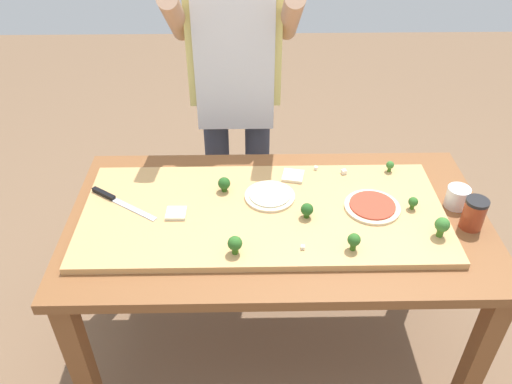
% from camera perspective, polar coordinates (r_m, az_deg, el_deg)
% --- Properties ---
extents(ground_plane, '(8.00, 8.00, 0.00)m').
position_cam_1_polar(ground_plane, '(2.44, 2.00, -16.47)').
color(ground_plane, brown).
extents(prep_table, '(1.54, 0.83, 0.76)m').
position_cam_1_polar(prep_table, '(1.95, 2.41, -4.93)').
color(prep_table, brown).
rests_on(prep_table, ground).
extents(cutting_board, '(1.32, 0.57, 0.03)m').
position_cam_1_polar(cutting_board, '(1.88, 0.84, -2.28)').
color(cutting_board, tan).
rests_on(cutting_board, prep_table).
extents(chefs_knife, '(0.27, 0.20, 0.02)m').
position_cam_1_polar(chefs_knife, '(1.98, -15.49, -0.79)').
color(chefs_knife, '#B7BABF').
rests_on(chefs_knife, cutting_board).
extents(pizza_whole_cheese_artichoke, '(0.19, 0.19, 0.02)m').
position_cam_1_polar(pizza_whole_cheese_artichoke, '(1.92, 1.55, -0.41)').
color(pizza_whole_cheese_artichoke, beige).
rests_on(pizza_whole_cheese_artichoke, cutting_board).
extents(pizza_whole_tomato_red, '(0.20, 0.20, 0.02)m').
position_cam_1_polar(pizza_whole_tomato_red, '(1.92, 12.84, -1.57)').
color(pizza_whole_tomato_red, beige).
rests_on(pizza_whole_tomato_red, cutting_board).
extents(pizza_slice_center, '(0.07, 0.07, 0.01)m').
position_cam_1_polar(pizza_slice_center, '(1.87, -8.90, -2.36)').
color(pizza_slice_center, beige).
rests_on(pizza_slice_center, cutting_board).
extents(pizza_slice_far_right, '(0.10, 0.10, 0.01)m').
position_cam_1_polar(pizza_slice_far_right, '(2.04, 4.15, 1.81)').
color(pizza_slice_far_right, beige).
rests_on(pizza_slice_far_right, cutting_board).
extents(broccoli_floret_front_mid, '(0.05, 0.05, 0.06)m').
position_cam_1_polar(broccoli_floret_front_mid, '(1.83, 5.71, -1.99)').
color(broccoli_floret_front_mid, '#2C5915').
rests_on(broccoli_floret_front_mid, cutting_board).
extents(broccoli_floret_back_right, '(0.05, 0.05, 0.08)m').
position_cam_1_polar(broccoli_floret_back_right, '(1.84, 20.04, -3.53)').
color(broccoli_floret_back_right, '#3F7220').
rests_on(broccoli_floret_back_right, cutting_board).
extents(broccoli_floret_front_right, '(0.03, 0.03, 0.05)m').
position_cam_1_polar(broccoli_floret_front_right, '(2.12, 14.72, 2.89)').
color(broccoli_floret_front_right, '#3F7220').
rests_on(broccoli_floret_front_right, cutting_board).
extents(broccoli_floret_center_left, '(0.05, 0.05, 0.07)m').
position_cam_1_polar(broccoli_floret_center_left, '(1.67, -2.36, -5.80)').
color(broccoli_floret_center_left, '#366618').
rests_on(broccoli_floret_center_left, cutting_board).
extents(broccoli_floret_back_mid, '(0.05, 0.05, 0.06)m').
position_cam_1_polar(broccoli_floret_back_mid, '(1.94, -3.58, 0.94)').
color(broccoli_floret_back_mid, '#2C5915').
rests_on(broccoli_floret_back_mid, cutting_board).
extents(broccoli_floret_center_right, '(0.04, 0.04, 0.05)m').
position_cam_1_polar(broccoli_floret_center_right, '(1.94, 17.12, -1.09)').
color(broccoli_floret_center_right, '#366618').
rests_on(broccoli_floret_center_right, cutting_board).
extents(broccoli_floret_back_left, '(0.04, 0.04, 0.06)m').
position_cam_1_polar(broccoli_floret_back_left, '(1.72, 10.87, -5.33)').
color(broccoli_floret_back_left, '#366618').
rests_on(broccoli_floret_back_left, cutting_board).
extents(cheese_crumble_a, '(0.02, 0.02, 0.02)m').
position_cam_1_polar(cheese_crumble_a, '(2.08, 9.78, 2.23)').
color(cheese_crumble_a, white).
rests_on(cheese_crumble_a, cutting_board).
extents(cheese_crumble_b, '(0.02, 0.02, 0.01)m').
position_cam_1_polar(cheese_crumble_b, '(2.09, 6.71, 2.67)').
color(cheese_crumble_b, white).
rests_on(cheese_crumble_b, cutting_board).
extents(cheese_crumble_c, '(0.01, 0.01, 0.01)m').
position_cam_1_polar(cheese_crumble_c, '(1.72, 5.25, -6.17)').
color(cheese_crumble_c, silver).
rests_on(cheese_crumble_c, cutting_board).
extents(flour_cup, '(0.08, 0.08, 0.08)m').
position_cam_1_polar(flour_cup, '(2.05, 21.50, -0.65)').
color(flour_cup, white).
rests_on(flour_cup, prep_table).
extents(sauce_jar, '(0.08, 0.08, 0.12)m').
position_cam_1_polar(sauce_jar, '(1.96, 23.13, -2.23)').
color(sauce_jar, '#99381E').
rests_on(sauce_jar, prep_table).
extents(cook_center, '(0.54, 0.39, 1.67)m').
position_cam_1_polar(cook_center, '(2.34, -2.33, 12.73)').
color(cook_center, '#333847').
rests_on(cook_center, ground).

